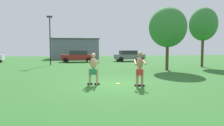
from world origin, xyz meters
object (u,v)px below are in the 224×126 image
Objects in this scene: lamp_post at (50,35)px; tree_right_field at (203,24)px; frisbee at (118,84)px; player_with_cap at (140,67)px; player_in_green at (93,68)px; car_red_near_post at (78,56)px; tree_left_field at (168,27)px; car_gray_mid_lot at (129,56)px.

tree_right_field is (15.58, -5.16, 0.92)m from lamp_post.
frisbee is 14.12m from tree_right_field.
player_with_cap is 1.05× the size of player_in_green.
player_with_cap is 18.95m from car_red_near_post.
lamp_post reaches higher than player_with_cap.
player_with_cap is at bearing -40.17° from frisbee.
frisbee is (-0.95, 0.80, -0.96)m from player_with_cap.
car_red_near_post is 0.81× the size of tree_left_field.
car_gray_mid_lot is 11.87m from tree_right_field.
car_red_near_post is 0.73× the size of tree_right_field.
player_with_cap is 2.41m from player_in_green.
tree_left_field is at bearing -156.15° from tree_right_field.
car_red_near_post is 7.50m from car_gray_mid_lot.
car_red_near_post is 16.15m from tree_right_field.
player_in_green is 0.38× the size of car_gray_mid_lot.
player_with_cap is 1.57m from frisbee.
player_in_green is 0.31× the size of tree_left_field.
frisbee is 19.32m from car_gray_mid_lot.
tree_right_field reaches higher than car_red_near_post.
car_gray_mid_lot is at bearing 69.38° from player_in_green.
player_with_cap reaches higher than car_red_near_post.
player_in_green is 0.28× the size of tree_right_field.
tree_left_field is at bearing -89.56° from car_gray_mid_lot.
car_gray_mid_lot is at bearing 73.08° from frisbee.
tree_left_field reaches higher than player_with_cap.
frisbee is 14.72m from lamp_post.
car_gray_mid_lot is 0.79× the size of lamp_post.
tree_left_field is (10.70, -7.31, 0.31)m from lamp_post.
tree_left_field is (7.58, -11.83, 2.89)m from car_red_near_post.
lamp_post is 0.92× the size of tree_right_field.
player_with_cap reaches higher than frisbee.
frisbee is 18.06m from car_red_near_post.
frisbee is at bearing -2.70° from player_in_green.
car_gray_mid_lot is at bearing 76.36° from player_with_cap.
player_in_green is 14.86m from tree_right_field.
car_red_near_post is 6.07m from lamp_post.
tree_right_field is (9.65, 9.07, 3.35)m from player_with_cap.
tree_left_field is (4.77, 6.91, 2.74)m from player_with_cap.
frisbee is 0.06× the size of car_red_near_post.
player_in_green reaches higher than car_red_near_post.
tree_left_field is at bearing -34.36° from lamp_post.
player_with_cap is 0.32× the size of tree_left_field.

